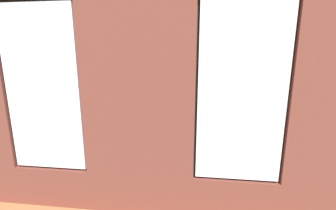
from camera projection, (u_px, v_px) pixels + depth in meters
ground_plane at (167, 140)px, 5.76m from camera, size 6.25×6.26×0.10m
brick_wall_with_windows at (138, 94)px, 2.74m from camera, size 5.65×0.30×3.28m
white_wall_right at (54, 74)px, 5.53m from camera, size 0.10×5.26×3.28m
couch_by_window at (108, 163)px, 3.73m from camera, size 1.73×0.87×0.80m
couch_left at (256, 132)px, 5.24m from camera, size 0.95×1.88×0.80m
coffee_table at (179, 120)px, 6.11m from camera, size 1.43×0.89×0.42m
cup_ceramic at (183, 118)px, 5.95m from camera, size 0.08×0.08×0.09m
candle_jar at (179, 116)px, 6.09m from camera, size 0.08×0.08×0.12m
table_plant_small at (194, 112)px, 6.17m from camera, size 0.19×0.19×0.30m
remote_black at (173, 116)px, 6.23m from camera, size 0.18×0.09×0.02m
remote_silver at (163, 119)px, 6.02m from camera, size 0.17×0.06×0.02m
media_console at (80, 122)px, 6.24m from camera, size 1.20×0.42×0.57m
tv_flatscreen at (78, 99)px, 6.10m from camera, size 1.07×0.20×0.71m
papasan_chair at (141, 104)px, 7.65m from camera, size 1.16×1.16×0.72m
potted_plant_beside_window_right at (42, 142)px, 3.68m from camera, size 0.91×1.10×1.29m
potted_plant_between_couches at (187, 147)px, 3.56m from camera, size 1.08×1.17×1.33m
potted_plant_corner_near_left at (243, 102)px, 7.41m from camera, size 0.63×0.63×0.86m
potted_plant_corner_far_left at (305, 156)px, 3.20m from camera, size 0.59×0.59×1.06m
potted_plant_foreground_right at (113, 99)px, 7.89m from camera, size 0.80×0.78×1.22m
potted_plant_by_left_couch at (230, 112)px, 6.58m from camera, size 0.42×0.42×0.66m
potted_plant_near_tv at (78, 119)px, 5.08m from camera, size 0.85×0.74×1.25m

